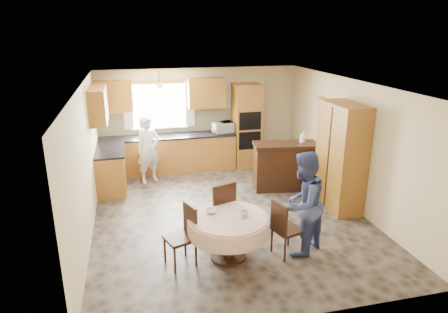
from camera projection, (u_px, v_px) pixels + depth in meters
The scene contains 36 objects.
floor at pixel (228, 214), 7.72m from camera, with size 5.00×6.00×0.01m, color brown.
ceiling at pixel (229, 84), 6.94m from camera, with size 5.00×6.00×0.01m, color white.
wall_back at pixel (200, 118), 10.10m from camera, with size 5.00×0.02×2.50m, color tan.
wall_front at pixel (292, 229), 4.56m from camera, with size 5.00×0.02×2.50m, color tan.
wall_left at pixel (86, 163), 6.78m from camera, with size 0.02×6.00×2.50m, color tan.
wall_right at pixel (351, 144), 7.89m from camera, with size 0.02×6.00×2.50m, color tan.
window at pixel (159, 106), 9.76m from camera, with size 1.40×0.03×1.10m, color white.
curtain_left at pixel (128, 106), 9.53m from camera, with size 0.22×0.02×1.15m, color white.
curtain_right at pixel (190, 103), 9.86m from camera, with size 0.22×0.02×1.15m, color white.
base_cab_back at pixel (169, 154), 9.89m from camera, with size 3.30×0.60×0.88m, color #AF6A2E.
counter_back at pixel (168, 136), 9.75m from camera, with size 3.30×0.64×0.04m, color black.
base_cab_left at pixel (111, 171), 8.76m from camera, with size 0.60×1.20×0.88m, color #AF6A2E.
counter_left at pixel (109, 151), 8.62m from camera, with size 0.64×1.20×0.04m, color black.
backsplash at pixel (166, 123), 9.93m from camera, with size 3.30×0.02×0.55m, color beige.
wall_cab_left at pixel (114, 96), 9.29m from camera, with size 0.85×0.33×0.72m, color #A76E29.
wall_cab_right at pixel (206, 93), 9.78m from camera, with size 0.90×0.33×0.72m, color #A76E29.
wall_cab_side at pixel (98, 105), 8.27m from camera, with size 0.33×1.20×0.72m, color #A76E29.
oven_tower at pixel (246, 126), 10.13m from camera, with size 0.66×0.62×2.12m, color #AF6A2E.
oven_upper at pixel (250, 121), 9.78m from camera, with size 0.56×0.01×0.45m, color black.
oven_lower at pixel (250, 141), 9.94m from camera, with size 0.56×0.01×0.45m, color black.
pendant at pixel (160, 88), 9.15m from camera, with size 0.36×0.36×0.18m, color beige.
sideboard at pixel (284, 168), 8.80m from camera, with size 1.38×0.57×0.99m, color #341C0E.
space_heater at pixel (315, 184), 8.49m from camera, with size 0.38×0.26×0.52m, color black.
cupboard at pixel (341, 157), 7.73m from camera, with size 0.55×1.10×2.10m, color #AF6A2E.
dining_table at pixel (228, 226), 6.10m from camera, with size 1.25×1.25×0.71m.
chair_left at pixel (184, 232), 5.98m from camera, with size 0.52×0.52×0.94m.
chair_back at pixel (221, 208), 6.67m from camera, with size 0.57×0.57×1.04m.
chair_right at pixel (284, 226), 6.19m from camera, with size 0.49×0.49×0.92m.
framed_picture at pixel (324, 109), 8.78m from camera, with size 0.06×0.59×0.49m.
microwave at pixel (223, 127), 9.96m from camera, with size 0.49×0.33×0.27m, color silver.
person_sink at pixel (148, 150), 9.12m from camera, with size 0.56×0.37×1.53m, color silver.
person_dining at pixel (303, 204), 6.18m from camera, with size 0.82×0.64×1.68m, color navy.
bowl_sideboard at pixel (271, 146), 8.57m from camera, with size 0.21×0.21×0.05m, color #B2B2B2.
bottle_sideboard at pixel (302, 138), 8.69m from camera, with size 0.12×0.12×0.31m, color silver.
cup_table at pixel (244, 214), 6.04m from camera, with size 0.13×0.13×0.10m, color #B2B2B2.
bowl_table at pixel (211, 211), 6.17m from camera, with size 0.18×0.18×0.06m, color #B2B2B2.
Camera 1 is at (-1.71, -6.78, 3.46)m, focal length 32.00 mm.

